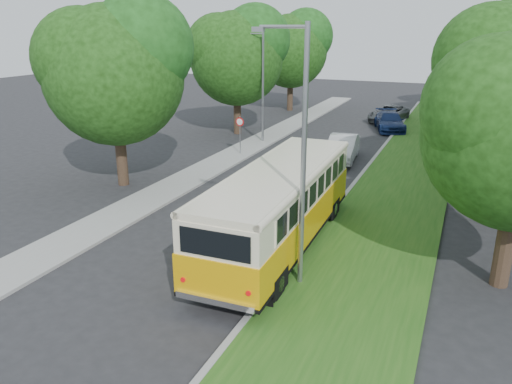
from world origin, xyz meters
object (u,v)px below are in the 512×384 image
at_px(lamppost_far, 262,83).
at_px(car_white, 342,148).
at_px(car_silver, 326,162).
at_px(lamppost_near, 301,152).
at_px(vintage_bus, 279,209).
at_px(car_blue, 390,121).
at_px(car_grey, 389,113).

height_order(lamppost_far, car_white, lamppost_far).
xyz_separation_m(lamppost_far, car_white, (6.48, -2.70, -3.35)).
bearing_deg(car_silver, lamppost_near, -75.45).
height_order(lamppost_near, vintage_bus, lamppost_near).
bearing_deg(lamppost_far, vintage_bus, -65.39).
height_order(lamppost_near, car_white, lamppost_near).
relative_size(car_silver, car_white, 0.79).
xyz_separation_m(car_silver, car_blue, (1.39, 13.52, 0.09)).
xyz_separation_m(lamppost_far, car_silver, (6.31, -5.78, -3.49)).
height_order(car_silver, car_white, car_white).
height_order(car_white, car_grey, car_white).
relative_size(car_white, car_grey, 0.94).
xyz_separation_m(lamppost_near, car_grey, (-1.91, 30.23, -3.68)).
distance_m(vintage_bus, car_silver, 10.50).
bearing_deg(car_blue, lamppost_near, -104.19).
distance_m(car_silver, car_grey, 17.52).
bearing_deg(vintage_bus, car_silver, 95.04).
bearing_deg(car_silver, car_blue, 87.16).
height_order(lamppost_near, lamppost_far, lamppost_near).
bearing_deg(car_grey, car_blue, -68.30).
relative_size(car_silver, car_grey, 0.74).
relative_size(lamppost_near, car_grey, 1.61).
height_order(car_silver, car_blue, car_blue).
bearing_deg(car_blue, car_grey, 83.11).
distance_m(lamppost_near, car_grey, 30.51).
distance_m(lamppost_far, car_white, 7.78).
bearing_deg(car_blue, car_white, -113.47).
bearing_deg(lamppost_near, car_white, 98.72).
relative_size(car_white, car_blue, 0.94).
height_order(lamppost_near, car_blue, lamppost_near).
distance_m(vintage_bus, car_blue, 23.93).
xyz_separation_m(car_blue, car_grey, (-0.70, 3.99, -0.03)).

